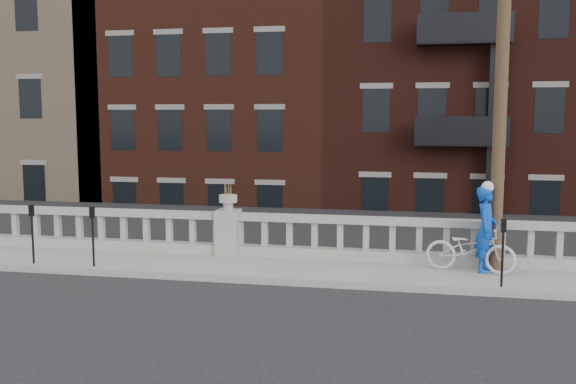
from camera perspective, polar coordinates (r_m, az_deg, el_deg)
name	(u,v)px	position (r m, az deg, el deg)	size (l,w,h in m)	color
ground	(168,307)	(12.27, -10.58, -10.06)	(120.00, 120.00, 0.00)	black
sidewalk	(217,266)	(14.98, -6.32, -6.58)	(32.00, 2.20, 0.15)	gray
balustrade	(228,235)	(15.75, -5.31, -3.79)	(28.00, 0.34, 1.03)	gray
planter_pedestal	(228,227)	(15.71, -5.32, -3.11)	(0.55, 0.55, 1.76)	gray
lower_level	(341,132)	(34.16, 4.70, 5.32)	(80.00, 44.00, 20.80)	#605E59
utility_pole	(503,35)	(14.69, 18.58, 13.12)	(1.60, 0.28, 10.00)	#422D1E
parking_meter_b	(32,227)	(15.79, -21.79, -2.92)	(0.10, 0.09, 1.36)	black
parking_meter_c	(93,229)	(15.03, -16.98, -3.20)	(0.10, 0.09, 1.36)	black
parking_meter_d	(503,245)	(13.40, 18.57, -4.47)	(0.10, 0.09, 1.36)	black
bicycle	(471,249)	(14.52, 15.92, -4.90)	(0.67, 1.91, 1.00)	silver
cyclist	(486,229)	(14.53, 17.19, -3.18)	(0.68, 0.45, 1.88)	#0C42B9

